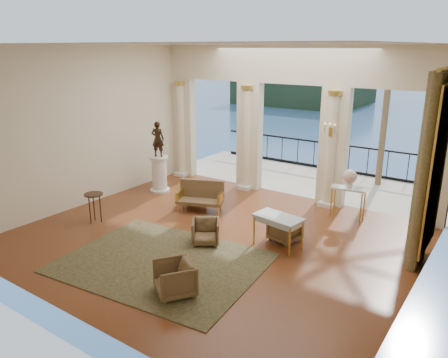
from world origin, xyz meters
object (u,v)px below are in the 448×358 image
Objects in this scene: console_table at (348,193)px; armchair_d at (197,193)px; side_table at (94,198)px; armchair_a at (206,231)px; settee at (201,196)px; armchair_c at (285,228)px; statue at (158,139)px; armchair_b at (175,277)px; pedestal at (159,175)px; game_table at (278,220)px.

armchair_d is at bearing -170.11° from console_table.
armchair_a is at bearing 11.33° from side_table.
settee reaches higher than armchair_d.
armchair_c is 0.59× the size of statue.
armchair_b is 0.51× the size of settee.
console_table is (4.06, 1.37, 0.41)m from armchair_d.
settee is 2.53m from statue.
armchair_b is at bearing 115.25° from statue.
statue reaches higher than pedestal.
settee is at bearing -86.22° from armchair_c.
settee is 1.21× the size of pedestal.
statue is at bearing 172.16° from game_table.
statue is (-5.01, 1.43, 1.03)m from game_table.
pedestal is at bearing 46.96° from armchair_d.
game_table is at bearing 112.64° from armchair_b.
armchair_a is 4.07m from console_table.
side_table reaches higher than armchair_d.
armchair_b is at bearing -19.78° from side_table.
pedestal reaches higher than armchair_d.
armchair_c is 0.53m from game_table.
game_table is 2.71m from console_table.
game_table is at bearing -15.90° from pedestal.
settee is (0.46, -0.40, 0.11)m from armchair_d.
armchair_c is at bearing 148.06° from statue.
armchair_c reaches higher than armchair_a.
armchair_a is 2.18m from settee.
armchair_d is 3.61m from game_table.
side_table is at bearing 156.72° from armchair_a.
armchair_b is at bearing -102.04° from armchair_a.
pedestal is at bearing 133.10° from statue.
armchair_b is 0.74× the size of console_table.
armchair_c is (0.58, 3.28, -0.03)m from armchair_b.
side_table is at bearing 76.83° from statue.
side_table is at bearing -149.72° from settee.
console_table reaches higher than side_table.
statue reaches higher than armchair_b.
side_table is (-3.17, -0.63, 0.36)m from armchair_a.
settee reaches higher than side_table.
side_table is (0.36, -2.85, 0.12)m from pedestal.
armchair_c is 0.47× the size of settee.
armchair_d is 0.79× the size of side_table.
pedestal reaches higher than armchair_a.
settee is at bearing 156.13° from armchair_b.
armchair_a reaches higher than armchair_d.
armchair_a is 0.90× the size of armchair_b.
armchair_c is 0.56× the size of game_table.
game_table is 5.31m from statue.
console_table is at bearing 83.23° from game_table.
settee is at bearing 171.60° from game_table.
armchair_b is 0.64× the size of statue.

